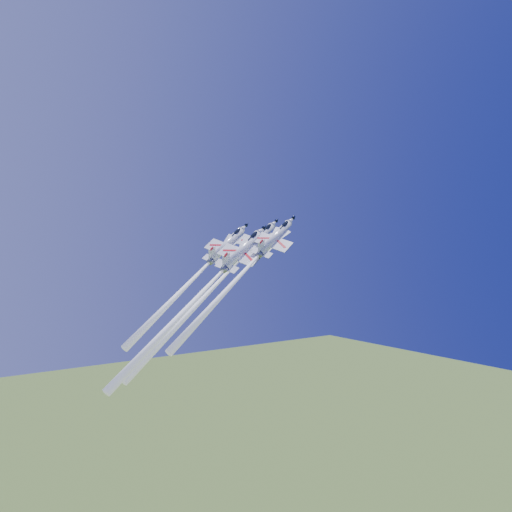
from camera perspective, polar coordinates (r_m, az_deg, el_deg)
jet_lead at (r=118.93m, az=-4.25°, el=-3.11°), size 36.42×17.69×34.78m
jet_left at (r=122.78m, az=-6.10°, el=-2.09°), size 30.18×13.33×28.19m
jet_right at (r=111.38m, az=-1.45°, el=-1.81°), size 29.95×13.58×28.14m
jet_slot at (r=110.34m, az=-5.66°, el=-3.90°), size 34.45×15.95×32.52m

